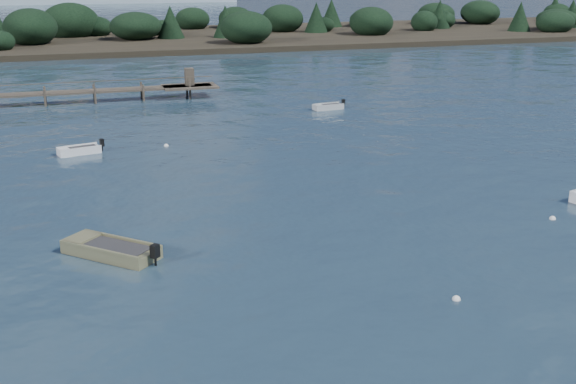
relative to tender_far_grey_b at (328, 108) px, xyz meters
name	(u,v)px	position (x,y,z in m)	size (l,w,h in m)	color
ground	(134,80)	(-14.26, 21.54, -0.14)	(400.00, 400.00, 0.00)	#162634
tender_far_grey_b	(328,108)	(0.00, 0.00, 0.00)	(2.94, 1.31, 0.99)	#A5AAAC
tender_far_white	(79,152)	(-20.96, -9.37, 0.01)	(3.10, 1.69, 1.04)	silver
dinghy_mid_grey	(111,252)	(-20.29, -27.77, 0.02)	(4.16, 4.14, 1.17)	#716F4B
buoy_b	(456,300)	(-8.36, -36.01, -0.14)	(0.32, 0.32, 0.32)	white
buoy_d	(552,219)	(0.70, -29.54, -0.14)	(0.32, 0.32, 0.32)	white
buoy_e	(166,146)	(-15.20, -8.96, -0.14)	(0.32, 0.32, 0.32)	white
far_headland	(260,27)	(10.74, 61.54, 1.82)	(190.00, 40.00, 5.80)	black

